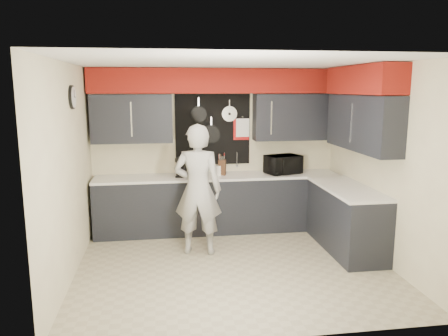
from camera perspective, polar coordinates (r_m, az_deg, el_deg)
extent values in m
plane|color=tan|center=(5.88, 1.17, -12.56)|extent=(4.00, 4.00, 0.00)
cube|color=beige|center=(7.21, -1.08, 2.49)|extent=(4.00, 0.01, 2.60)
cube|color=black|center=(6.95, -11.93, 6.33)|extent=(1.24, 0.32, 0.75)
cube|color=black|center=(7.28, 9.18, 6.59)|extent=(1.34, 0.32, 0.75)
cube|color=maroon|center=(6.96, -0.93, 11.29)|extent=(3.94, 0.36, 0.38)
cube|color=black|center=(7.15, -1.48, 5.05)|extent=(1.22, 0.03, 1.15)
cylinder|color=black|center=(7.07, -3.31, 7.04)|extent=(0.26, 0.04, 0.26)
cylinder|color=black|center=(7.12, -1.68, 4.41)|extent=(0.30, 0.04, 0.30)
cylinder|color=black|center=(7.13, -3.74, 1.90)|extent=(0.27, 0.04, 0.27)
cylinder|color=silver|center=(7.14, 0.71, 7.09)|extent=(0.25, 0.02, 0.25)
cube|color=#B10D0D|center=(7.21, 2.27, 5.04)|extent=(0.26, 0.01, 0.34)
cube|color=white|center=(7.19, 2.45, 5.27)|extent=(0.22, 0.01, 0.30)
cylinder|color=silver|center=(7.15, -5.02, 1.01)|extent=(0.01, 0.01, 0.20)
cylinder|color=silver|center=(7.17, -3.32, 1.06)|extent=(0.01, 0.01, 0.20)
cylinder|color=silver|center=(7.19, -1.63, 1.10)|extent=(0.01, 0.01, 0.20)
cylinder|color=silver|center=(7.22, 0.04, 1.14)|extent=(0.01, 0.01, 0.20)
cylinder|color=silver|center=(7.25, 1.70, 1.18)|extent=(0.01, 0.01, 0.20)
cube|color=beige|center=(6.15, 19.87, 0.49)|extent=(0.01, 3.50, 2.60)
cube|color=black|center=(6.28, 17.63, 5.65)|extent=(0.32, 1.70, 0.75)
cube|color=maroon|center=(6.26, 17.76, 10.90)|extent=(0.36, 1.70, 0.38)
cube|color=beige|center=(5.54, -19.59, -0.55)|extent=(0.01, 3.50, 2.60)
cylinder|color=black|center=(5.84, -19.22, 8.72)|extent=(0.04, 0.30, 0.30)
cylinder|color=white|center=(5.83, -19.01, 8.73)|extent=(0.01, 0.26, 0.26)
cube|color=black|center=(7.09, -0.75, -4.74)|extent=(3.90, 0.60, 0.88)
cube|color=white|center=(6.97, -0.75, -1.12)|extent=(3.90, 0.63, 0.04)
cube|color=black|center=(6.52, 15.65, -6.50)|extent=(0.60, 1.60, 0.88)
cube|color=white|center=(6.40, 15.73, -2.56)|extent=(0.63, 1.60, 0.04)
cube|color=black|center=(6.96, -0.46, -8.39)|extent=(3.90, 0.06, 0.10)
imported|color=black|center=(7.15, 7.72, 0.46)|extent=(0.63, 0.53, 0.30)
cube|color=#3C2313|center=(6.97, -0.25, 0.08)|extent=(0.14, 0.14, 0.25)
cylinder|color=silver|center=(6.98, -0.60, -0.29)|extent=(0.12, 0.12, 0.15)
cube|color=black|center=(6.88, -5.52, -1.03)|extent=(0.21, 0.24, 0.03)
cube|color=black|center=(6.93, -5.57, 0.24)|extent=(0.17, 0.10, 0.28)
cube|color=black|center=(6.83, -5.55, 1.12)|extent=(0.21, 0.24, 0.06)
cylinder|color=black|center=(6.85, -5.52, -0.42)|extent=(0.10, 0.10, 0.13)
imported|color=#A9A8A6|center=(6.04, -3.44, -2.85)|extent=(0.75, 0.58, 1.82)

